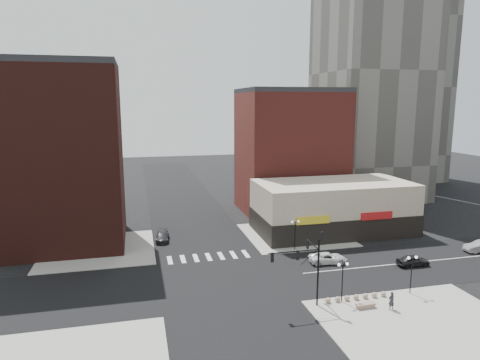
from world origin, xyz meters
name	(u,v)px	position (x,y,z in m)	size (l,w,h in m)	color
ground	(221,282)	(0.00, 0.00, 0.00)	(240.00, 240.00, 0.00)	black
road_ew	(221,282)	(0.00, 0.00, 0.01)	(200.00, 14.00, 0.02)	black
road_ns	(221,282)	(0.00, 0.00, 0.01)	(14.00, 200.00, 0.02)	black
sidewalk_nw	(99,250)	(-14.50, 14.50, 0.06)	(15.00, 15.00, 0.12)	gray
sidewalk_ne	(295,235)	(14.50, 14.50, 0.06)	(15.00, 15.00, 0.12)	gray
sidewalk_se	(421,325)	(16.00, -14.00, 0.06)	(18.00, 14.00, 0.12)	gray
building_nw	(62,158)	(-19.00, 18.50, 12.50)	(16.00, 15.00, 25.00)	#3D1813
building_ne_midrise	(290,153)	(19.00, 29.50, 11.00)	(18.00, 15.00, 22.00)	maroon
tower_far	(408,20)	(60.00, 56.00, 41.00)	(18.00, 18.00, 82.00)	#47443F
building_ne_row	(333,211)	(21.00, 15.00, 3.30)	(24.20, 12.20, 8.00)	beige
traffic_signal	(308,259)	(7.24, -7.83, 4.96)	(5.59, 3.09, 7.77)	black
street_lamp_se_a	(343,272)	(11.00, -8.00, 3.29)	(1.22, 0.32, 4.16)	black
street_lamp_se_b	(412,265)	(19.00, -8.00, 3.29)	(1.22, 0.32, 4.16)	black
street_lamp_ne	(295,227)	(12.00, 8.00, 3.29)	(1.22, 0.32, 4.16)	black
bollard_row	(356,297)	(12.65, -8.00, 0.40)	(6.85, 0.55, 0.55)	#876F5D
white_suv	(328,258)	(14.37, 2.45, 0.67)	(2.23, 4.84, 1.35)	silver
dark_sedan_east	(413,261)	(24.31, -0.98, 0.70)	(1.65, 4.10, 1.40)	black
dark_sedan_north	(162,237)	(-5.62, 16.53, 0.67)	(1.87, 4.60, 1.34)	black
pedestrian	(391,301)	(14.93, -10.75, 1.04)	(0.67, 0.44, 1.83)	#26252A
stone_bench	(366,305)	(12.66, -9.87, 0.37)	(2.06, 0.71, 0.47)	gray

